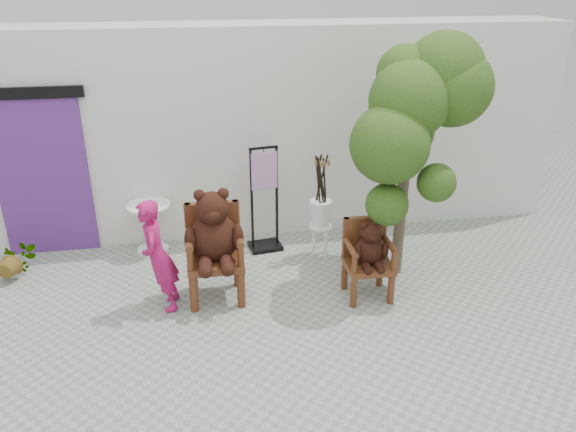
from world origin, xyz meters
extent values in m
plane|color=gray|center=(0.00, 0.00, 0.00)|extent=(60.00, 60.00, 0.00)
cube|color=silver|center=(0.00, 3.10, 1.50)|extent=(9.00, 1.00, 3.00)
cube|color=#5A297C|center=(-3.00, 2.58, 1.10)|extent=(1.20, 0.08, 2.20)
cube|color=black|center=(-3.00, 2.54, 2.25)|extent=(1.40, 0.06, 0.15)
cylinder|color=#47210F|center=(-1.08, 0.69, 0.23)|extent=(0.10, 0.10, 0.46)
cylinder|color=#47210F|center=(-1.08, 1.18, 0.23)|extent=(0.10, 0.10, 0.46)
cylinder|color=#47210F|center=(-0.53, 0.69, 0.23)|extent=(0.10, 0.10, 0.46)
cylinder|color=#47210F|center=(-0.53, 1.18, 0.23)|extent=(0.10, 0.10, 0.46)
cube|color=#47210F|center=(-0.80, 0.93, 0.51)|extent=(0.66, 0.61, 0.09)
cube|color=#47210F|center=(-0.80, 1.19, 0.85)|extent=(0.63, 0.09, 0.61)
cylinder|color=#47210F|center=(-1.09, 1.19, 0.85)|extent=(0.09, 0.09, 0.61)
cylinder|color=#47210F|center=(-1.09, 0.69, 0.69)|extent=(0.08, 0.08, 0.28)
cylinder|color=#47210F|center=(-1.09, 0.93, 0.83)|extent=(0.09, 0.58, 0.09)
cylinder|color=#47210F|center=(-0.52, 1.19, 0.85)|extent=(0.09, 0.09, 0.61)
cylinder|color=#47210F|center=(-0.52, 0.69, 0.69)|extent=(0.08, 0.08, 0.28)
cylinder|color=#47210F|center=(-0.52, 0.93, 0.83)|extent=(0.09, 0.58, 0.09)
ellipsoid|color=black|center=(-0.80, 0.96, 0.80)|extent=(0.58, 0.49, 0.60)
sphere|color=black|center=(-0.80, 0.93, 1.19)|extent=(0.38, 0.38, 0.38)
ellipsoid|color=black|center=(-0.80, 0.78, 1.16)|extent=(0.17, 0.14, 0.14)
sphere|color=black|center=(-0.94, 0.94, 1.36)|extent=(0.13, 0.13, 0.13)
sphere|color=black|center=(-0.67, 0.94, 1.36)|extent=(0.13, 0.13, 0.13)
ellipsoid|color=black|center=(-1.07, 0.84, 0.84)|extent=(0.13, 0.19, 0.35)
ellipsoid|color=black|center=(-0.93, 0.70, 0.60)|extent=(0.17, 0.34, 0.17)
sphere|color=black|center=(-0.93, 0.57, 0.58)|extent=(0.16, 0.16, 0.16)
ellipsoid|color=black|center=(-0.53, 0.84, 0.84)|extent=(0.13, 0.19, 0.35)
ellipsoid|color=black|center=(-0.68, 0.70, 0.60)|extent=(0.17, 0.34, 0.17)
sphere|color=black|center=(-0.68, 0.57, 0.58)|extent=(0.16, 0.16, 0.16)
cylinder|color=#47210F|center=(0.78, 0.46, 0.19)|extent=(0.08, 0.08, 0.39)
cylinder|color=#47210F|center=(0.78, 0.87, 0.19)|extent=(0.08, 0.08, 0.39)
cylinder|color=#47210F|center=(1.24, 0.46, 0.19)|extent=(0.08, 0.08, 0.39)
cylinder|color=#47210F|center=(1.24, 0.87, 0.19)|extent=(0.08, 0.08, 0.39)
cube|color=#47210F|center=(1.01, 0.66, 0.42)|extent=(0.55, 0.51, 0.07)
cube|color=#47210F|center=(1.01, 0.88, 0.71)|extent=(0.53, 0.07, 0.51)
cylinder|color=#47210F|center=(0.77, 0.88, 0.71)|extent=(0.07, 0.07, 0.51)
cylinder|color=#47210F|center=(0.77, 0.46, 0.58)|extent=(0.06, 0.06, 0.23)
cylinder|color=#47210F|center=(0.77, 0.66, 0.69)|extent=(0.07, 0.48, 0.07)
cylinder|color=#47210F|center=(1.25, 0.88, 0.71)|extent=(0.07, 0.07, 0.51)
cylinder|color=#47210F|center=(1.25, 0.46, 0.58)|extent=(0.06, 0.06, 0.23)
cylinder|color=#47210F|center=(1.25, 0.66, 0.69)|extent=(0.07, 0.48, 0.07)
ellipsoid|color=black|center=(1.01, 0.67, 0.61)|extent=(0.35, 0.30, 0.37)
sphere|color=black|center=(1.01, 0.66, 0.86)|extent=(0.24, 0.24, 0.24)
ellipsoid|color=black|center=(1.01, 0.56, 0.84)|extent=(0.11, 0.08, 0.08)
sphere|color=black|center=(0.93, 0.66, 0.96)|extent=(0.08, 0.08, 0.08)
sphere|color=black|center=(1.10, 0.66, 0.96)|extent=(0.08, 0.08, 0.08)
ellipsoid|color=black|center=(0.85, 0.60, 0.64)|extent=(0.08, 0.12, 0.21)
ellipsoid|color=black|center=(0.94, 0.51, 0.49)|extent=(0.10, 0.21, 0.10)
sphere|color=black|center=(0.94, 0.43, 0.48)|extent=(0.10, 0.10, 0.10)
ellipsoid|color=black|center=(1.18, 0.60, 0.64)|extent=(0.08, 0.12, 0.21)
ellipsoid|color=black|center=(1.09, 0.51, 0.49)|extent=(0.10, 0.21, 0.10)
sphere|color=black|center=(1.09, 0.43, 0.48)|extent=(0.10, 0.10, 0.10)
imported|color=#AC1558|center=(-1.45, 0.83, 0.68)|extent=(0.33, 0.50, 1.36)
cylinder|color=white|center=(-1.64, 2.35, 0.69)|extent=(0.60, 0.60, 0.03)
cylinder|color=white|center=(-1.64, 2.35, 0.35)|extent=(0.06, 0.06, 0.68)
cylinder|color=white|center=(-1.64, 2.35, 0.01)|extent=(0.44, 0.44, 0.03)
cube|color=black|center=(-0.23, 2.11, 0.75)|extent=(0.03, 0.03, 1.50)
cube|color=black|center=(0.13, 2.16, 0.75)|extent=(0.03, 0.03, 1.50)
cube|color=black|center=(-0.05, 2.14, 1.50)|extent=(0.40, 0.09, 0.03)
cube|color=black|center=(-0.05, 2.14, 0.03)|extent=(0.50, 0.41, 0.06)
cube|color=#C98AC5|center=(-0.05, 2.13, 1.18)|extent=(0.36, 0.09, 0.52)
cylinder|color=black|center=(-0.05, 2.14, 1.47)|extent=(0.01, 0.01, 0.08)
cylinder|color=white|center=(0.68, 1.81, 0.44)|extent=(0.32, 0.32, 0.03)
cylinder|color=white|center=(0.76, 1.89, 0.22)|extent=(0.03, 0.03, 0.44)
cylinder|color=white|center=(0.59, 1.89, 0.22)|extent=(0.03, 0.03, 0.44)
cylinder|color=white|center=(0.59, 1.72, 0.22)|extent=(0.03, 0.03, 0.44)
cylinder|color=white|center=(0.76, 1.72, 0.22)|extent=(0.03, 0.03, 0.44)
cylinder|color=black|center=(0.65, 1.85, 1.05)|extent=(0.08, 0.06, 0.80)
cylinder|color=brown|center=(0.64, 1.87, 1.38)|extent=(0.04, 0.04, 0.07)
cylinder|color=black|center=(0.72, 1.78, 1.05)|extent=(0.11, 0.12, 0.80)
cylinder|color=brown|center=(0.76, 1.74, 1.38)|extent=(0.04, 0.04, 0.08)
cylinder|color=black|center=(0.63, 1.79, 1.05)|extent=(0.08, 0.15, 0.79)
cylinder|color=brown|center=(0.59, 1.76, 1.38)|extent=(0.04, 0.05, 0.08)
cylinder|color=black|center=(0.68, 1.86, 1.05)|extent=(0.20, 0.02, 0.79)
cylinder|color=brown|center=(0.68, 1.92, 1.38)|extent=(0.05, 0.04, 0.08)
cylinder|color=black|center=(0.66, 1.76, 1.05)|extent=(0.14, 0.07, 0.79)
cylinder|color=brown|center=(0.65, 1.72, 1.38)|extent=(0.05, 0.04, 0.08)
cylinder|color=black|center=(0.68, 1.76, 1.05)|extent=(0.17, 0.03, 0.79)
cylinder|color=brown|center=(0.69, 1.70, 1.38)|extent=(0.05, 0.04, 0.08)
cylinder|color=#423627|center=(1.57, 1.18, 1.26)|extent=(0.14, 0.14, 2.53)
sphere|color=#1D380F|center=(1.93, 1.14, 2.60)|extent=(0.93, 0.93, 0.93)
sphere|color=#1D380F|center=(1.48, 0.99, 2.33)|extent=(0.92, 0.92, 0.92)
sphere|color=#1D380F|center=(1.49, 1.22, 2.59)|extent=(0.66, 0.66, 0.66)
sphere|color=#1D380F|center=(1.65, 1.60, 1.81)|extent=(0.84, 0.84, 0.84)
sphere|color=#1D380F|center=(1.97, 1.54, 2.53)|extent=(0.83, 0.83, 0.83)
sphere|color=#1D380F|center=(1.21, 0.79, 1.89)|extent=(0.91, 0.91, 0.91)
sphere|color=#1D380F|center=(2.03, 1.07, 2.44)|extent=(0.93, 0.93, 0.93)
sphere|color=#1D380F|center=(1.21, 0.73, 1.17)|extent=(0.51, 0.51, 0.51)
sphere|color=#1D380F|center=(1.75, 0.64, 1.45)|extent=(0.45, 0.45, 0.45)
imported|color=#1D380F|center=(-3.34, 1.89, 0.24)|extent=(0.51, 0.47, 0.48)
camera|label=1|loc=(-0.94, -5.00, 3.72)|focal=35.00mm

